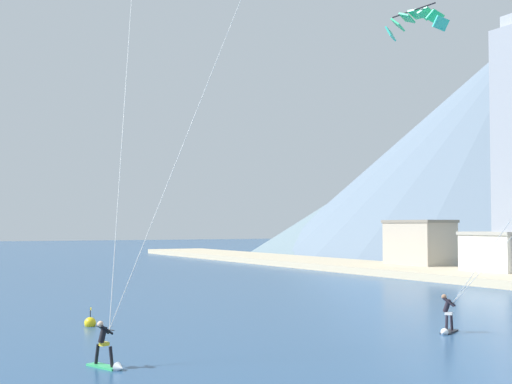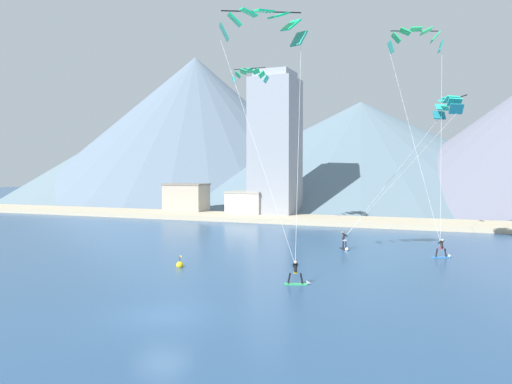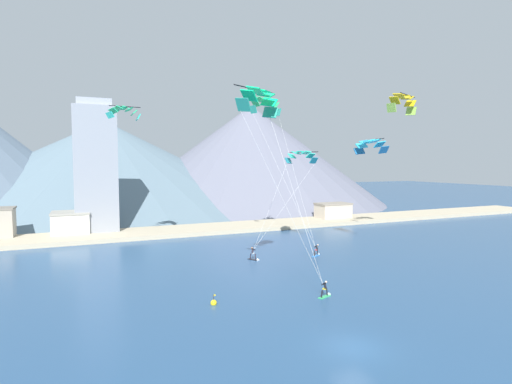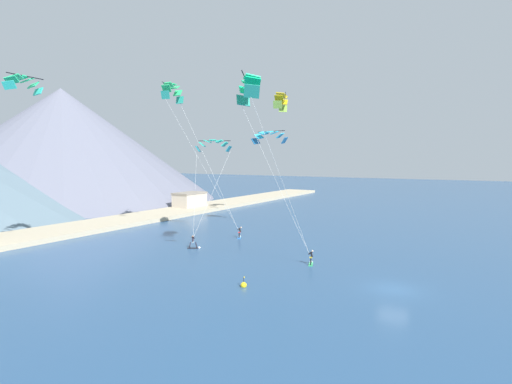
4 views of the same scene
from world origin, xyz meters
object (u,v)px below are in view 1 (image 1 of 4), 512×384
object	(u,v)px
kitesurfer_mid_center	(447,321)
parafoil_kite_distant_mid_solo	(416,20)
race_marker_buoy	(90,323)
kitesurfer_near_lead	(108,355)

from	to	relation	value
kitesurfer_mid_center	parafoil_kite_distant_mid_solo	size ratio (longest dim) A/B	0.38
race_marker_buoy	kitesurfer_mid_center	bearing A→B (deg)	54.45
kitesurfer_near_lead	kitesurfer_mid_center	distance (m)	15.68
kitesurfer_near_lead	kitesurfer_mid_center	bearing A→B (deg)	92.04
kitesurfer_mid_center	race_marker_buoy	size ratio (longest dim) A/B	1.75
kitesurfer_near_lead	kitesurfer_mid_center	size ratio (longest dim) A/B	0.99
kitesurfer_near_lead	parafoil_kite_distant_mid_solo	size ratio (longest dim) A/B	0.38
kitesurfer_near_lead	parafoil_kite_distant_mid_solo	distance (m)	36.06
parafoil_kite_distant_mid_solo	race_marker_buoy	distance (m)	31.58
kitesurfer_mid_center	parafoil_kite_distant_mid_solo	bearing A→B (deg)	142.86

